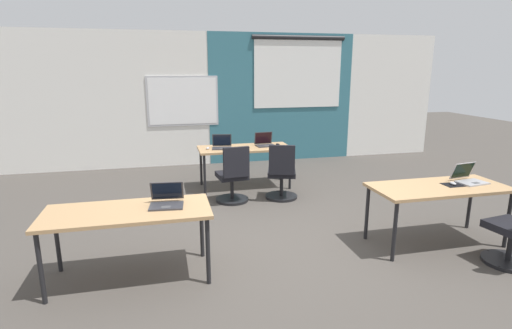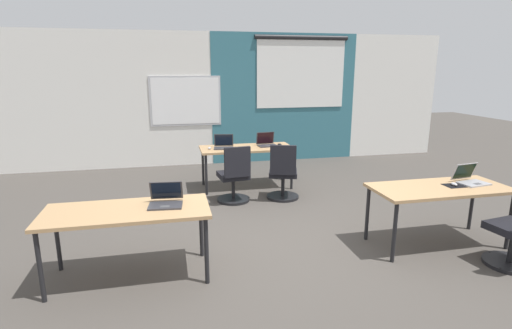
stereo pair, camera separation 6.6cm
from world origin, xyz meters
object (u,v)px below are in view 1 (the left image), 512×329
Objects in this scene: desk_near_right at (439,191)px; chair_far_right at (282,177)px; laptop_far_left at (222,145)px; mouse_far_right at (278,144)px; chair_far_left at (233,179)px; mouse_near_right_end at (453,183)px; mouse_far_left at (208,148)px; laptop_near_left_inner at (167,201)px; desk_far_center at (245,151)px; desk_near_left at (128,216)px; laptop_far_right at (265,143)px; laptop_near_right_end at (469,178)px.

desk_near_right is 1.74× the size of chair_far_right.
laptop_far_left reaches higher than mouse_far_right.
chair_far_left is at bearing -77.20° from laptop_far_left.
chair_far_right is at bearing -34.85° from laptop_far_left.
mouse_near_right_end reaches higher than mouse_far_left.
laptop_far_left is 0.40× the size of chair_far_left.
chair_far_left is (1.03, 1.97, -0.39)m from laptop_near_left_inner.
desk_near_right is 3.06m from mouse_far_right.
mouse_near_right_end is 0.94× the size of mouse_far_left.
laptop_far_left is 0.87m from chair_far_left.
chair_far_left is at bearing -114.25° from desk_far_center.
laptop_near_left_inner is at bearing -100.62° from laptop_far_left.
laptop_far_left reaches higher than mouse_near_right_end.
chair_far_left is at bearing 55.36° from desk_near_left.
desk_near_left is at bearing -132.73° from laptop_far_right.
laptop_near_right_end reaches higher than mouse_far_right.
desk_near_left is 1.74× the size of chair_far_right.
mouse_far_left and mouse_far_right have the same top height.
mouse_far_right is (2.36, 2.84, 0.08)m from desk_near_left.
laptop_far_right is at bearing 114.88° from laptop_near_right_end.
desk_far_center is at bearing -176.66° from mouse_far_right.
laptop_near_left_inner reaches higher than mouse_far_left.
mouse_far_left is (1.11, 2.78, 0.08)m from desk_near_left.
chair_far_right reaches higher than mouse_near_right_end.
laptop_near_left_inner is 2.68m from chair_far_right.
mouse_near_right_end is 2.53m from chair_far_right.
mouse_far_right is (-1.14, 2.84, 0.08)m from desk_near_right.
mouse_far_right is (-1.32, 2.84, -0.00)m from mouse_near_right_end.
laptop_near_right_end reaches higher than desk_far_center.
desk_far_center is at bearing 120.48° from laptop_near_right_end.
chair_far_left is at bearing -68.13° from mouse_far_left.
desk_near_left is at bearing 48.58° from chair_far_left.
laptop_far_right is at bearing 7.12° from desk_far_center.
mouse_near_right_end is 0.11× the size of chair_far_right.
desk_near_left is at bearing -165.34° from laptop_near_left_inner.
desk_far_center is 3.52m from laptop_near_right_end.
laptop_near_left_inner is 0.97× the size of laptop_near_right_end.
mouse_far_left is at bearing -177.23° from mouse_far_right.
chair_far_right is at bearing 126.75° from mouse_near_right_end.
desk_near_right is 4.46× the size of laptop_near_left_inner.
desk_far_center is at bearing 8.64° from laptop_far_left.
laptop_near_right_end is (3.95, 0.06, 0.11)m from desk_near_left.
laptop_far_left is at bearing 64.23° from desk_near_left.
laptop_near_right_end is at bearing 5.41° from laptop_near_left_inner.
desk_near_left is 2.99m from mouse_far_left.
mouse_far_left is at bearing -74.91° from chair_far_left.
desk_far_center is 4.32× the size of laptop_far_left.
laptop_near_left_inner reaches higher than mouse_far_right.
laptop_far_right is (2.13, 2.85, 0.11)m from desk_near_left.
chair_far_right reaches higher than desk_far_center.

